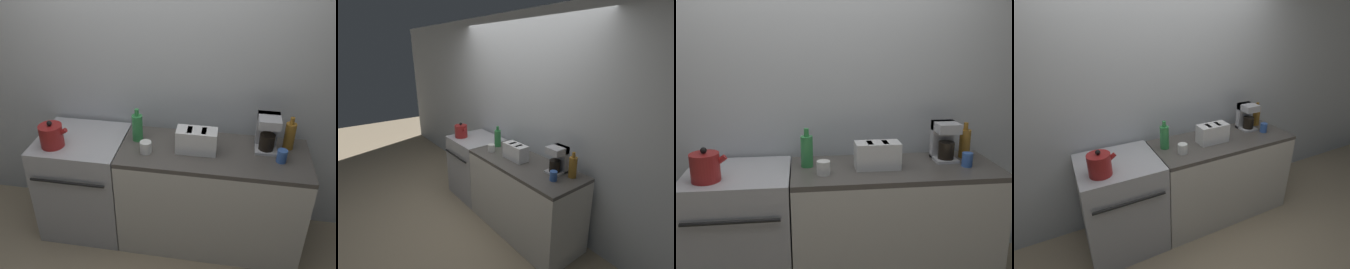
{
  "view_description": "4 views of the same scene",
  "coord_description": "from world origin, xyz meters",
  "views": [
    {
      "loc": [
        0.59,
        -2.16,
        2.49
      ],
      "look_at": [
        0.16,
        0.31,
        1.02
      ],
      "focal_mm": 40.0,
      "sensor_mm": 36.0,
      "label": 1
    },
    {
      "loc": [
        2.6,
        -1.54,
        2.14
      ],
      "look_at": [
        0.13,
        0.35,
        1.14
      ],
      "focal_mm": 28.0,
      "sensor_mm": 36.0,
      "label": 2
    },
    {
      "loc": [
        -0.13,
        -2.15,
        1.79
      ],
      "look_at": [
        0.16,
        0.31,
        1.15
      ],
      "focal_mm": 40.0,
      "sensor_mm": 36.0,
      "label": 3
    },
    {
      "loc": [
        -0.97,
        -1.71,
        2.05
      ],
      "look_at": [
        0.08,
        0.36,
        1.02
      ],
      "focal_mm": 28.0,
      "sensor_mm": 36.0,
      "label": 4
    }
  ],
  "objects": [
    {
      "name": "bottle_amber",
      "position": [
        1.09,
        0.45,
        1.02
      ],
      "size": [
        0.08,
        0.08,
        0.27
      ],
      "color": "#9E6B23",
      "rests_on": "counter_block"
    },
    {
      "name": "bottle_green",
      "position": [
        -0.1,
        0.38,
        1.02
      ],
      "size": [
        0.09,
        0.09,
        0.28
      ],
      "color": "#338C47",
      "rests_on": "counter_block"
    },
    {
      "name": "stove",
      "position": [
        -0.57,
        0.32,
        0.46
      ],
      "size": [
        0.71,
        0.68,
        0.91
      ],
      "color": "#B7B7BC",
      "rests_on": "ground_plane"
    },
    {
      "name": "counter_block",
      "position": [
        0.52,
        0.3,
        0.45
      ],
      "size": [
        1.47,
        0.61,
        0.91
      ],
      "color": "silver",
      "rests_on": "ground_plane"
    },
    {
      "name": "cup_blue",
      "position": [
        1.03,
        0.25,
        0.96
      ],
      "size": [
        0.07,
        0.07,
        0.1
      ],
      "color": "#3860B2",
      "rests_on": "counter_block"
    },
    {
      "name": "cup_white",
      "position": [
        0.01,
        0.2,
        0.95
      ],
      "size": [
        0.09,
        0.09,
        0.09
      ],
      "color": "white",
      "rests_on": "counter_block"
    },
    {
      "name": "coffee_maker",
      "position": [
        0.92,
        0.43,
        1.06
      ],
      "size": [
        0.17,
        0.2,
        0.29
      ],
      "color": "#B7B7BC",
      "rests_on": "counter_block"
    },
    {
      "name": "kettle",
      "position": [
        -0.74,
        0.17,
        1.0
      ],
      "size": [
        0.23,
        0.18,
        0.22
      ],
      "color": "maroon",
      "rests_on": "stove"
    },
    {
      "name": "toaster",
      "position": [
        0.39,
        0.29,
        1.0
      ],
      "size": [
        0.31,
        0.15,
        0.19
      ],
      "color": "white",
      "rests_on": "counter_block"
    },
    {
      "name": "wall_back",
      "position": [
        0.0,
        0.7,
        1.3
      ],
      "size": [
        8.0,
        0.05,
        2.6
      ],
      "color": "silver",
      "rests_on": "ground_plane"
    }
  ]
}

